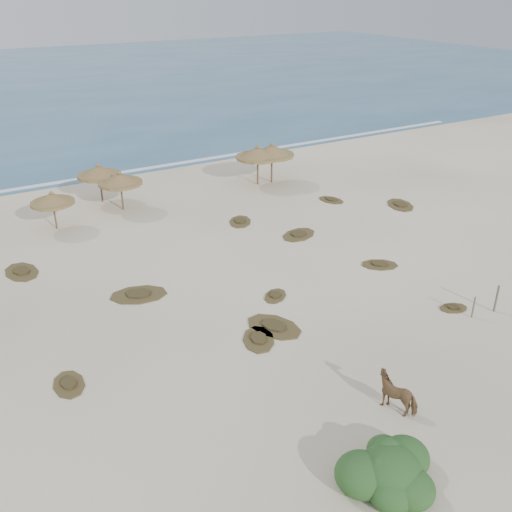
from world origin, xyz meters
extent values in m
plane|color=#F6E7CA|center=(0.00, 0.00, 0.00)|extent=(160.00, 160.00, 0.00)
cube|color=#275377|center=(0.00, 75.00, 0.00)|extent=(200.00, 100.00, 0.01)
cube|color=silver|center=(0.00, 26.00, 0.00)|extent=(70.00, 0.60, 0.01)
cylinder|color=brown|center=(-7.84, 17.01, 0.93)|extent=(0.11, 0.11, 1.87)
cylinder|color=olive|center=(-7.84, 17.01, 1.71)|extent=(3.23, 3.23, 0.16)
cone|color=olive|center=(-7.84, 17.01, 2.00)|extent=(3.12, 3.12, 0.67)
cone|color=olive|center=(-7.84, 17.01, 2.40)|extent=(0.32, 0.32, 0.20)
cylinder|color=brown|center=(-3.22, 18.08, 1.02)|extent=(0.12, 0.12, 2.04)
cylinder|color=olive|center=(-3.22, 18.08, 1.87)|extent=(3.20, 3.20, 0.18)
cone|color=olive|center=(-3.22, 18.08, 2.19)|extent=(3.10, 3.10, 0.73)
cone|color=olive|center=(-3.22, 18.08, 2.63)|extent=(0.35, 0.35, 0.21)
cylinder|color=brown|center=(-3.99, 20.24, 1.05)|extent=(0.12, 0.12, 2.09)
cylinder|color=olive|center=(-3.99, 20.24, 1.91)|extent=(3.35, 3.35, 0.18)
cone|color=olive|center=(-3.99, 20.24, 2.24)|extent=(3.24, 3.24, 0.75)
cone|color=olive|center=(-3.99, 20.24, 2.69)|extent=(0.36, 0.36, 0.22)
cylinder|color=brown|center=(7.27, 18.03, 1.15)|extent=(0.13, 0.13, 2.29)
cylinder|color=olive|center=(7.27, 18.03, 2.10)|extent=(3.86, 3.86, 0.20)
cone|color=olive|center=(7.27, 18.03, 2.46)|extent=(3.73, 3.73, 0.82)
cone|color=olive|center=(7.27, 18.03, 2.95)|extent=(0.39, 0.39, 0.24)
cylinder|color=brown|center=(8.43, 17.92, 1.17)|extent=(0.13, 0.13, 2.33)
cylinder|color=olive|center=(8.43, 17.92, 2.13)|extent=(4.27, 4.27, 0.20)
cone|color=olive|center=(8.43, 17.92, 2.50)|extent=(4.12, 4.12, 0.83)
cone|color=olive|center=(8.43, 17.92, 3.00)|extent=(0.40, 0.40, 0.24)
imported|color=brown|center=(-1.02, -6.03, 0.69)|extent=(1.34, 1.78, 1.37)
cylinder|color=#6C6251|center=(7.56, -3.34, 0.68)|extent=(0.13, 0.13, 1.37)
cylinder|color=#6C6251|center=(6.24, -3.17, 0.53)|extent=(0.10, 0.10, 1.06)
ellipsoid|color=#2C5825|center=(-3.66, -8.56, 0.54)|extent=(1.96, 1.96, 1.47)
ellipsoid|color=#2C5825|center=(-2.78, -8.26, 0.44)|extent=(1.57, 1.57, 1.18)
ellipsoid|color=#2C5825|center=(-4.45, -8.17, 0.49)|extent=(1.67, 1.67, 1.25)
ellipsoid|color=#2C5825|center=(-3.47, -9.24, 0.39)|extent=(1.47, 1.47, 1.10)
ellipsoid|color=#2C5825|center=(-4.06, -9.05, 0.37)|extent=(1.37, 1.37, 1.03)
ellipsoid|color=#2C5825|center=(-3.08, -7.67, 0.34)|extent=(1.18, 1.18, 0.88)
ellipsoid|color=#2C5825|center=(-3.37, -8.07, 0.88)|extent=(0.88, 0.88, 0.66)
ellipsoid|color=#2C5825|center=(-3.96, -8.46, 0.93)|extent=(0.78, 0.78, 0.59)
camera|label=1|loc=(-13.57, -17.43, 14.03)|focal=40.00mm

